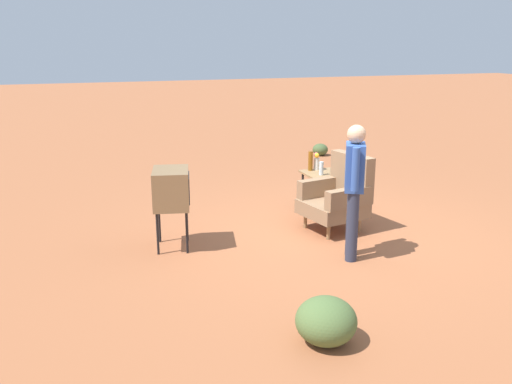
{
  "coord_description": "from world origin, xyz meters",
  "views": [
    {
      "loc": [
        6.3,
        -3.33,
        2.59
      ],
      "look_at": [
        -0.28,
        -1.03,
        0.65
      ],
      "focal_mm": 38.56,
      "sensor_mm": 36.0,
      "label": 1
    }
  ],
  "objects_px": {
    "bottle_tall_amber": "(310,161)",
    "flower_vase": "(317,160)",
    "person_standing": "(354,184)",
    "armchair": "(339,195)",
    "tv_on_stand": "(171,189)",
    "side_table": "(322,179)",
    "bottle_short_clear": "(321,168)",
    "bottle_wine_green": "(338,162)"
  },
  "relations": [
    {
      "from": "tv_on_stand",
      "to": "bottle_tall_amber",
      "type": "height_order",
      "value": "tv_on_stand"
    },
    {
      "from": "armchair",
      "to": "bottle_short_clear",
      "type": "height_order",
      "value": "armchair"
    },
    {
      "from": "armchair",
      "to": "tv_on_stand",
      "type": "relative_size",
      "value": 1.03
    },
    {
      "from": "bottle_tall_amber",
      "to": "tv_on_stand",
      "type": "bearing_deg",
      "value": -69.15
    },
    {
      "from": "side_table",
      "to": "bottle_wine_green",
      "type": "relative_size",
      "value": 2.01
    },
    {
      "from": "tv_on_stand",
      "to": "bottle_tall_amber",
      "type": "bearing_deg",
      "value": 110.85
    },
    {
      "from": "tv_on_stand",
      "to": "armchair",
      "type": "bearing_deg",
      "value": 88.53
    },
    {
      "from": "armchair",
      "to": "bottle_wine_green",
      "type": "bearing_deg",
      "value": 153.99
    },
    {
      "from": "side_table",
      "to": "person_standing",
      "type": "bearing_deg",
      "value": -14.3
    },
    {
      "from": "side_table",
      "to": "flower_vase",
      "type": "height_order",
      "value": "flower_vase"
    },
    {
      "from": "person_standing",
      "to": "bottle_wine_green",
      "type": "relative_size",
      "value": 5.12
    },
    {
      "from": "armchair",
      "to": "side_table",
      "type": "bearing_deg",
      "value": 171.59
    },
    {
      "from": "side_table",
      "to": "bottle_short_clear",
      "type": "relative_size",
      "value": 3.22
    },
    {
      "from": "bottle_wine_green",
      "to": "flower_vase",
      "type": "height_order",
      "value": "bottle_wine_green"
    },
    {
      "from": "person_standing",
      "to": "bottle_wine_green",
      "type": "height_order",
      "value": "person_standing"
    },
    {
      "from": "flower_vase",
      "to": "bottle_tall_amber",
      "type": "bearing_deg",
      "value": -85.6
    },
    {
      "from": "tv_on_stand",
      "to": "bottle_wine_green",
      "type": "height_order",
      "value": "tv_on_stand"
    },
    {
      "from": "armchair",
      "to": "side_table",
      "type": "relative_size",
      "value": 1.65
    },
    {
      "from": "bottle_tall_amber",
      "to": "armchair",
      "type": "bearing_deg",
      "value": 0.34
    },
    {
      "from": "person_standing",
      "to": "bottle_short_clear",
      "type": "xyz_separation_m",
      "value": [
        -1.61,
        0.36,
        -0.19
      ]
    },
    {
      "from": "armchair",
      "to": "tv_on_stand",
      "type": "bearing_deg",
      "value": -91.47
    },
    {
      "from": "side_table",
      "to": "flower_vase",
      "type": "bearing_deg",
      "value": -177.31
    },
    {
      "from": "armchair",
      "to": "tv_on_stand",
      "type": "xyz_separation_m",
      "value": [
        -0.06,
        -2.33,
        0.28
      ]
    },
    {
      "from": "side_table",
      "to": "person_standing",
      "type": "relative_size",
      "value": 0.39
    },
    {
      "from": "person_standing",
      "to": "flower_vase",
      "type": "bearing_deg",
      "value": 167.35
    },
    {
      "from": "person_standing",
      "to": "bottle_wine_green",
      "type": "bearing_deg",
      "value": 158.28
    },
    {
      "from": "bottle_tall_amber",
      "to": "flower_vase",
      "type": "distance_m",
      "value": 0.11
    },
    {
      "from": "side_table",
      "to": "flower_vase",
      "type": "distance_m",
      "value": 0.31
    },
    {
      "from": "flower_vase",
      "to": "bottle_wine_green",
      "type": "bearing_deg",
      "value": 41.58
    },
    {
      "from": "person_standing",
      "to": "flower_vase",
      "type": "relative_size",
      "value": 6.19
    },
    {
      "from": "bottle_wine_green",
      "to": "bottle_short_clear",
      "type": "bearing_deg",
      "value": -77.45
    },
    {
      "from": "tv_on_stand",
      "to": "person_standing",
      "type": "xyz_separation_m",
      "value": [
        1.05,
        1.99,
        0.16
      ]
    },
    {
      "from": "side_table",
      "to": "bottle_wine_green",
      "type": "height_order",
      "value": "bottle_wine_green"
    },
    {
      "from": "person_standing",
      "to": "bottle_short_clear",
      "type": "height_order",
      "value": "person_standing"
    },
    {
      "from": "armchair",
      "to": "flower_vase",
      "type": "height_order",
      "value": "armchair"
    },
    {
      "from": "person_standing",
      "to": "bottle_tall_amber",
      "type": "xyz_separation_m",
      "value": [
        -1.94,
        0.33,
        -0.14
      ]
    },
    {
      "from": "armchair",
      "to": "side_table",
      "type": "xyz_separation_m",
      "value": [
        -0.76,
        0.11,
        0.05
      ]
    },
    {
      "from": "bottle_tall_amber",
      "to": "bottle_wine_green",
      "type": "relative_size",
      "value": 0.94
    },
    {
      "from": "bottle_short_clear",
      "to": "side_table",
      "type": "bearing_deg",
      "value": 146.84
    },
    {
      "from": "person_standing",
      "to": "bottle_short_clear",
      "type": "distance_m",
      "value": 1.66
    },
    {
      "from": "bottle_tall_amber",
      "to": "flower_vase",
      "type": "bearing_deg",
      "value": 94.4
    },
    {
      "from": "side_table",
      "to": "bottle_tall_amber",
      "type": "distance_m",
      "value": 0.33
    }
  ]
}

